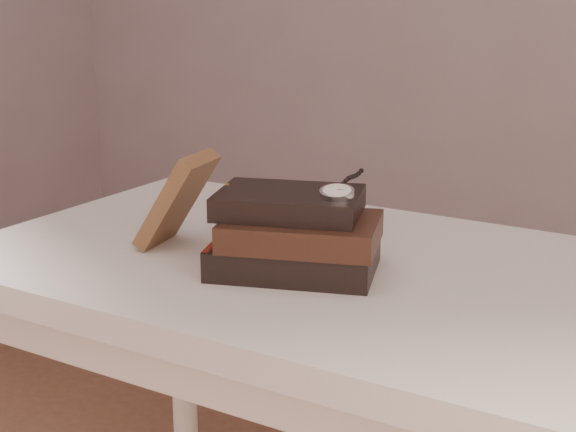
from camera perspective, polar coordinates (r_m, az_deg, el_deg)
The scene contains 5 objects.
table at distance 1.21m, azimuth 2.13°, elevation -7.10°, with size 1.00×0.60×0.75m.
book_stack at distance 1.12m, azimuth 0.50°, elevation -1.30°, with size 0.26×0.21×0.11m.
journal at distance 1.22m, azimuth -7.53°, elevation 1.10°, with size 0.02×0.09×0.15m, color #492E1C.
pocket_watch at distance 1.08m, azimuth 3.45°, elevation 1.71°, with size 0.06×0.15×0.02m.
eyeglasses at distance 1.20m, azimuth -2.40°, elevation 0.44°, with size 0.12×0.13×0.04m.
Camera 1 is at (0.54, -0.63, 1.13)m, focal length 52.46 mm.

